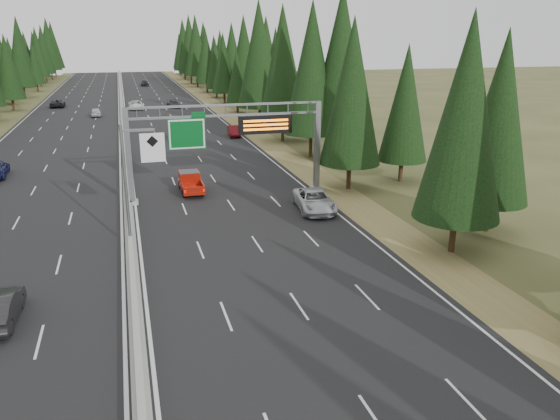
% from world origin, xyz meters
% --- Properties ---
extents(road, '(32.00, 260.00, 0.08)m').
position_xyz_m(road, '(0.00, 80.00, 0.04)').
color(road, black).
rests_on(road, ground).
extents(shoulder_right, '(3.60, 260.00, 0.06)m').
position_xyz_m(shoulder_right, '(17.80, 80.00, 0.03)').
color(shoulder_right, olive).
rests_on(shoulder_right, ground).
extents(median_barrier, '(0.70, 260.00, 0.85)m').
position_xyz_m(median_barrier, '(0.00, 80.00, 0.41)').
color(median_barrier, gray).
rests_on(median_barrier, road).
extents(sign_gantry, '(16.75, 0.98, 7.80)m').
position_xyz_m(sign_gantry, '(8.92, 34.88, 5.27)').
color(sign_gantry, slate).
rests_on(sign_gantry, road).
extents(hov_sign_pole, '(2.80, 0.50, 8.00)m').
position_xyz_m(hov_sign_pole, '(0.58, 24.97, 4.72)').
color(hov_sign_pole, slate).
rests_on(hov_sign_pole, road).
extents(tree_row_right, '(11.93, 246.71, 18.98)m').
position_xyz_m(tree_row_right, '(22.00, 71.69, 9.38)').
color(tree_row_right, black).
rests_on(tree_row_right, ground).
extents(silver_minivan, '(3.21, 5.97, 1.59)m').
position_xyz_m(silver_minivan, '(14.04, 29.37, 0.88)').
color(silver_minivan, '#B8B9BE').
rests_on(silver_minivan, road).
extents(red_pickup, '(1.81, 5.07, 1.65)m').
position_xyz_m(red_pickup, '(5.39, 37.70, 0.99)').
color(red_pickup, black).
rests_on(red_pickup, road).
extents(car_ahead_green, '(1.82, 4.18, 1.40)m').
position_xyz_m(car_ahead_green, '(6.70, 63.44, 0.78)').
color(car_ahead_green, '#155C21').
rests_on(car_ahead_green, road).
extents(car_ahead_dkred, '(1.82, 4.29, 1.38)m').
position_xyz_m(car_ahead_dkred, '(14.50, 63.65, 0.77)').
color(car_ahead_dkred, '#610D13').
rests_on(car_ahead_dkred, road).
extents(car_ahead_dkgrey, '(2.31, 4.75, 1.33)m').
position_xyz_m(car_ahead_dkgrey, '(9.49, 97.34, 0.75)').
color(car_ahead_dkgrey, black).
rests_on(car_ahead_dkgrey, road).
extents(car_ahead_white, '(2.78, 5.63, 1.53)m').
position_xyz_m(car_ahead_white, '(2.62, 96.78, 0.85)').
color(car_ahead_white, white).
rests_on(car_ahead_white, road).
extents(car_ahead_far, '(1.95, 4.84, 1.65)m').
position_xyz_m(car_ahead_far, '(6.49, 147.39, 0.90)').
color(car_ahead_far, black).
rests_on(car_ahead_far, road).
extents(car_onc_white, '(1.94, 4.29, 1.43)m').
position_xyz_m(car_onc_white, '(-4.27, 88.96, 0.80)').
color(car_onc_white, '#BCBCBC').
rests_on(car_onc_white, road).
extents(car_onc_far, '(2.62, 5.49, 1.51)m').
position_xyz_m(car_onc_far, '(-11.76, 104.09, 0.84)').
color(car_onc_far, black).
rests_on(car_onc_far, road).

